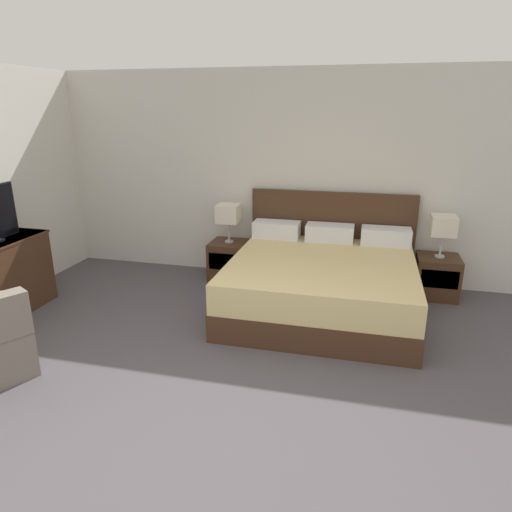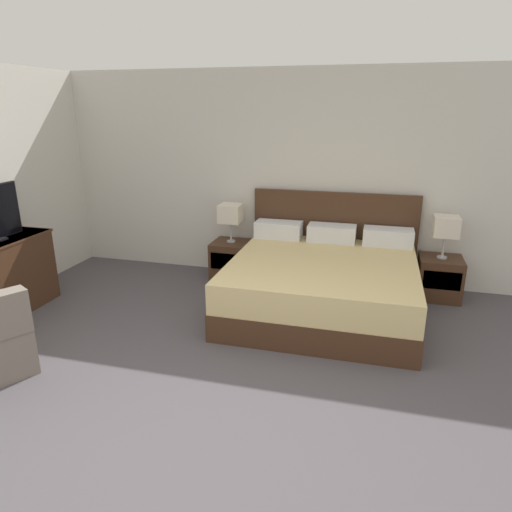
{
  "view_description": "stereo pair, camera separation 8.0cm",
  "coord_description": "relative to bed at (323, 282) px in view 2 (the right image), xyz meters",
  "views": [
    {
      "loc": [
        1.0,
        -2.21,
        2.13
      ],
      "look_at": [
        -0.02,
        1.89,
        0.75
      ],
      "focal_mm": 32.0,
      "sensor_mm": 36.0,
      "label": 1
    },
    {
      "loc": [
        1.08,
        -2.19,
        2.13
      ],
      "look_at": [
        -0.02,
        1.89,
        0.75
      ],
      "focal_mm": 32.0,
      "sensor_mm": 36.0,
      "label": 2
    }
  ],
  "objects": [
    {
      "name": "table_lamp_right",
      "position": [
        1.27,
        0.69,
        0.54
      ],
      "size": [
        0.27,
        0.27,
        0.49
      ],
      "color": "#B7B7BC",
      "rests_on": "nightstand_right"
    },
    {
      "name": "nightstand_left",
      "position": [
        -1.27,
        0.68,
        -0.08
      ],
      "size": [
        0.48,
        0.46,
        0.49
      ],
      "color": "#422819",
      "rests_on": "ground"
    },
    {
      "name": "table_lamp_left",
      "position": [
        -1.27,
        0.69,
        0.54
      ],
      "size": [
        0.27,
        0.27,
        0.49
      ],
      "color": "#B7B7BC",
      "rests_on": "nightstand_left"
    },
    {
      "name": "nightstand_right",
      "position": [
        1.27,
        0.68,
        -0.08
      ],
      "size": [
        0.48,
        0.46,
        0.49
      ],
      "color": "#422819",
      "rests_on": "ground"
    },
    {
      "name": "bed",
      "position": [
        0.0,
        0.0,
        0.0
      ],
      "size": [
        2.02,
        1.98,
        1.15
      ],
      "color": "#422819",
      "rests_on": "ground"
    },
    {
      "name": "wall_back",
      "position": [
        -0.59,
        1.0,
        0.98
      ],
      "size": [
        7.16,
        0.06,
        2.59
      ],
      "primitive_type": "cube",
      "color": "beige",
      "rests_on": "ground"
    },
    {
      "name": "ground_plane",
      "position": [
        -0.59,
        -2.47,
        -0.32
      ],
      "size": [
        10.33,
        10.33,
        0.0
      ],
      "primitive_type": "plane",
      "color": "#4C474C"
    },
    {
      "name": "dresser",
      "position": [
        -3.29,
        -0.99,
        0.1
      ],
      "size": [
        0.49,
        1.17,
        0.82
      ],
      "color": "#422819",
      "rests_on": "ground"
    }
  ]
}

